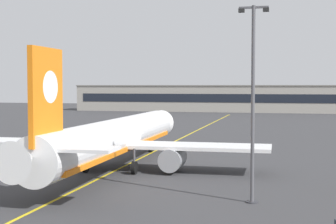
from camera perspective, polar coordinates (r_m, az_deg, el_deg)
ground_plane at (r=38.92m, az=-14.06°, el=-10.22°), size 400.00×400.00×0.00m
taxiway_centreline at (r=66.48m, az=-1.79°, el=-4.63°), size 1.56×180.00×0.01m
airliner_foreground at (r=52.39m, az=-6.05°, el=-3.01°), size 32.10×41.46×11.65m
apron_lamp_post at (r=37.85m, az=9.69°, el=1.27°), size 2.24×0.90×14.82m
terminal_building at (r=171.31m, az=9.45°, el=1.54°), size 122.58×12.40×9.09m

